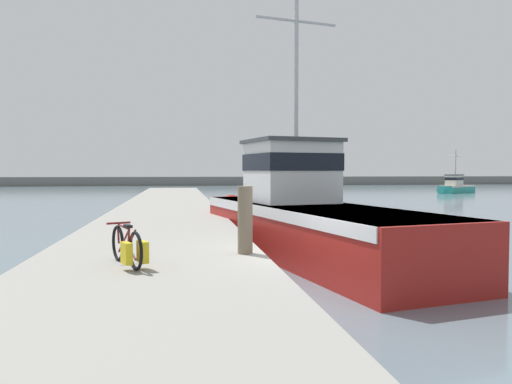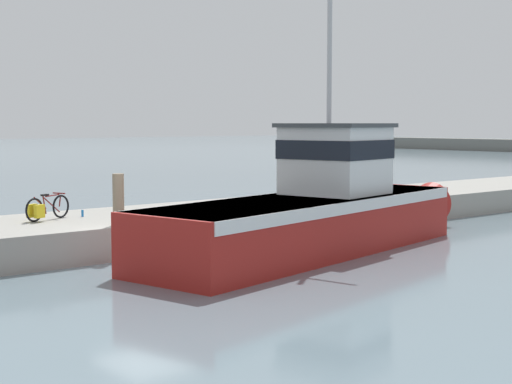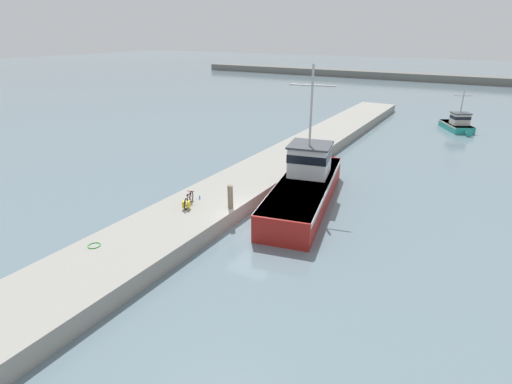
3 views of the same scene
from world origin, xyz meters
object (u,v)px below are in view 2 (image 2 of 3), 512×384
object	(u,v)px
mooring_post	(118,199)
bicycle_touring	(44,209)
fishing_boat_main	(319,208)
water_bottle_on_curb	(82,213)

from	to	relation	value
mooring_post	bicycle_touring	bearing A→B (deg)	-153.32
bicycle_touring	fishing_boat_main	bearing A→B (deg)	30.52
fishing_boat_main	bicycle_touring	distance (m)	7.75
fishing_boat_main	water_bottle_on_curb	world-z (taller)	fishing_boat_main
bicycle_touring	water_bottle_on_curb	size ratio (longest dim) A/B	8.14
water_bottle_on_curb	mooring_post	bearing A→B (deg)	-3.62
fishing_boat_main	mooring_post	world-z (taller)	fishing_boat_main
fishing_boat_main	mooring_post	size ratio (longest dim) A/B	10.03
bicycle_touring	mooring_post	xyz separation A→B (m)	(2.20, 1.11, 0.35)
mooring_post	water_bottle_on_curb	size ratio (longest dim) A/B	6.90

